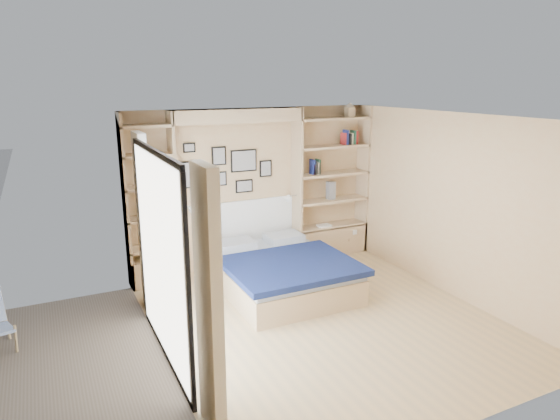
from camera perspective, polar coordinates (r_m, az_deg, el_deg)
name	(u,v)px	position (r m, az deg, el deg)	size (l,w,h in m)	color
ground	(324,319)	(6.42, 5.01, -12.35)	(4.50, 4.50, 0.00)	tan
room_shell	(248,212)	(7.15, -3.73, -0.22)	(4.50, 4.50, 4.50)	tan
bed	(280,271)	(7.15, 0.00, -6.96)	(1.71, 2.21, 1.07)	tan
photo_gallery	(225,168)	(7.65, -6.25, 4.76)	(1.48, 0.02, 0.82)	black
reading_lamps	(241,202)	(7.60, -4.50, 0.86)	(1.92, 0.12, 0.15)	silver
shelf_decor	(322,156)	(8.18, 4.81, 6.15)	(3.50, 0.23, 2.03)	#A51E1E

